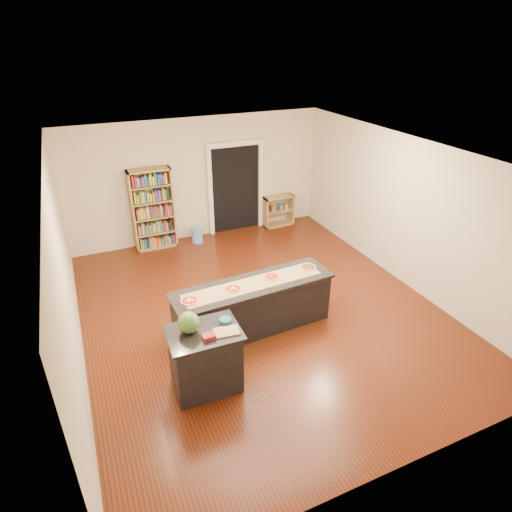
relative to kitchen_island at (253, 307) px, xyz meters
name	(u,v)px	position (x,y,z in m)	size (l,w,h in m)	color
room	(261,240)	(0.33, 0.44, 0.96)	(6.00, 7.00, 2.80)	beige
doorway	(235,183)	(1.23, 3.90, 0.76)	(1.40, 0.09, 2.21)	black
kitchen_island	(253,307)	(0.00, 0.00, 0.00)	(2.66, 0.72, 0.88)	black
side_counter	(206,359)	(-1.12, -0.95, 0.04)	(0.96, 0.71, 0.95)	black
bookshelf	(153,209)	(-0.82, 3.72, 0.48)	(0.92, 0.33, 1.84)	#A2864E
low_shelf	(278,211)	(2.30, 3.72, -0.05)	(0.78, 0.33, 0.78)	#A2864E
waste_bin	(197,235)	(0.11, 3.57, -0.26)	(0.26, 0.26, 0.37)	#67A3E6
kraft_paper	(253,284)	(0.00, 0.00, 0.44)	(2.31, 0.42, 0.00)	#A98457
watermelon	(189,323)	(-1.29, -0.87, 0.66)	(0.29, 0.29, 0.29)	#144214
cutting_board	(227,332)	(-0.85, -1.08, 0.52)	(0.33, 0.22, 0.02)	tan
package_red	(209,337)	(-1.10, -1.11, 0.54)	(0.17, 0.12, 0.06)	maroon
package_teal	(225,321)	(-0.79, -0.88, 0.54)	(0.17, 0.17, 0.06)	#195966
pizza_a	(190,300)	(-1.06, -0.07, 0.45)	(0.29, 0.29, 0.02)	#D7AB52
pizza_b	(233,289)	(-0.35, -0.03, 0.45)	(0.28, 0.28, 0.02)	#D7AB52
pizza_c	(272,277)	(0.35, 0.05, 0.45)	(0.25, 0.25, 0.02)	#D7AB52
pizza_d	(308,267)	(1.06, 0.10, 0.45)	(0.28, 0.28, 0.02)	#D7AB52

